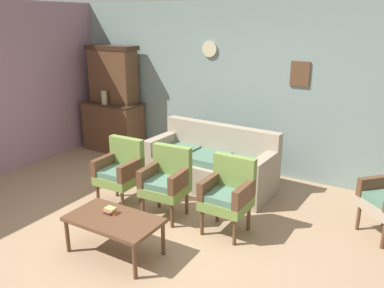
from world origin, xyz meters
TOP-DOWN VIEW (x-y plane):
  - ground_plane at (0.00, 0.00)m, footprint 7.68×7.68m
  - wall_back_with_decor at (0.00, 2.63)m, footprint 6.40×0.09m
  - side_cabinet at (-2.47, 2.25)m, footprint 1.16×0.55m
  - cabinet_upper_hutch at (-2.47, 2.33)m, footprint 0.99×0.38m
  - vase_on_cabinet at (-2.48, 2.07)m, footprint 0.11×0.11m
  - floral_couch at (-0.07, 1.69)m, footprint 1.94×0.89m
  - armchair_near_couch_end at (-0.84, 0.55)m, footprint 0.53×0.50m
  - armchair_near_cabinet at (-0.11, 0.57)m, footprint 0.55×0.52m
  - armchair_row_middle at (0.72, 0.62)m, footprint 0.53×0.50m
  - coffee_table at (-0.12, -0.42)m, footprint 1.00×0.56m
  - book_stack_on_table at (-0.22, -0.35)m, footprint 0.14×0.11m

SIDE VIEW (x-z plane):
  - ground_plane at x=0.00m, z-range 0.00..0.00m
  - floral_couch at x=-0.07m, z-range -0.12..0.78m
  - coffee_table at x=-0.12m, z-range 0.17..0.59m
  - book_stack_on_table at x=-0.22m, z-range 0.42..0.48m
  - side_cabinet at x=-2.47m, z-range 0.00..0.93m
  - armchair_near_couch_end at x=-0.84m, z-range 0.05..0.95m
  - armchair_near_cabinet at x=-0.11m, z-range 0.05..0.95m
  - armchair_row_middle at x=0.72m, z-range 0.05..0.95m
  - vase_on_cabinet at x=-2.48m, z-range 0.93..1.18m
  - wall_back_with_decor at x=0.00m, z-range 0.00..2.70m
  - cabinet_upper_hutch at x=-2.47m, z-range 0.94..1.97m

